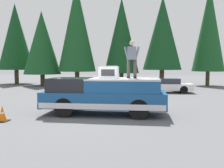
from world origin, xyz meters
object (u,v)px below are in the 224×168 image
object	(u,v)px
pickup_truck	(104,95)
parked_car_white	(167,85)
person_on_truck_bed	(132,58)
compressor_unit	(109,72)
traffic_cone	(2,114)

from	to	relation	value
pickup_truck	parked_car_white	bearing A→B (deg)	-21.00
person_on_truck_bed	compressor_unit	bearing A→B (deg)	104.31
compressor_unit	parked_car_white	distance (m)	10.31
pickup_truck	person_on_truck_bed	world-z (taller)	person_on_truck_bed
pickup_truck	traffic_cone	world-z (taller)	pickup_truck
pickup_truck	compressor_unit	xyz separation A→B (m)	(-0.05, -0.22, 1.05)
compressor_unit	person_on_truck_bed	size ratio (longest dim) A/B	0.50
compressor_unit	traffic_cone	world-z (taller)	compressor_unit
person_on_truck_bed	traffic_cone	distance (m)	5.93
traffic_cone	person_on_truck_bed	bearing A→B (deg)	-66.96
pickup_truck	person_on_truck_bed	bearing A→B (deg)	-80.59
parked_car_white	traffic_cone	xyz separation A→B (m)	(-11.50, 7.48, -0.29)
pickup_truck	person_on_truck_bed	distance (m)	2.09
pickup_truck	compressor_unit	world-z (taller)	compressor_unit
parked_car_white	traffic_cone	distance (m)	13.72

